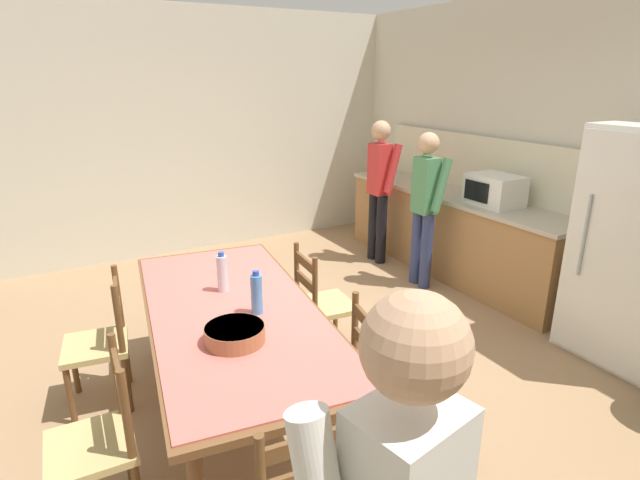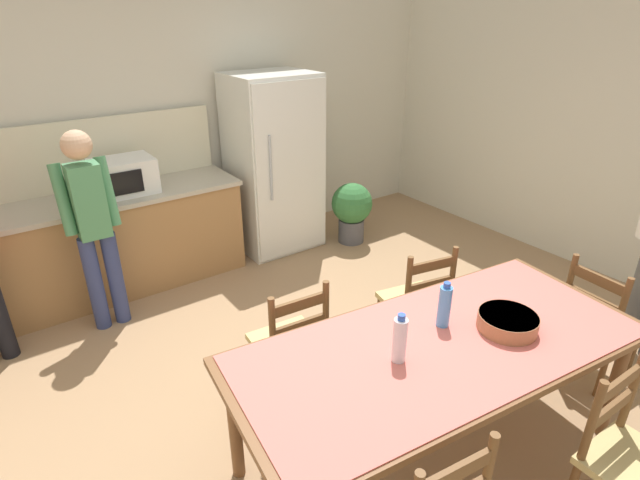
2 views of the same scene
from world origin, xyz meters
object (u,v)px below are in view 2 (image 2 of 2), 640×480
at_px(dining_table, 440,354).
at_px(chair_side_near_right, 628,460).
at_px(chair_head_end, 598,322).
at_px(refrigerator, 274,164).
at_px(microwave, 124,176).
at_px(bottle_near_centre, 400,339).
at_px(person_at_counter, 93,223).
at_px(potted_plant, 352,209).
at_px(chair_side_far_right, 417,302).
at_px(bottle_off_centre, 444,306).
at_px(chair_side_far_left, 291,344).
at_px(serving_bowl, 508,321).

relative_size(dining_table, chair_side_near_right, 2.59).
xyz_separation_m(chair_side_near_right, chair_head_end, (1.00, 0.67, 0.00)).
height_order(refrigerator, microwave, refrigerator).
relative_size(bottle_near_centre, person_at_counter, 0.17).
bearing_deg(potted_plant, chair_side_far_right, -115.42).
relative_size(dining_table, person_at_counter, 1.47).
xyz_separation_m(dining_table, person_at_counter, (-1.14, 2.44, 0.19)).
xyz_separation_m(bottle_off_centre, chair_side_far_left, (-0.54, 0.73, -0.47)).
distance_m(chair_side_far_left, chair_head_end, 2.08).
relative_size(chair_side_near_right, person_at_counter, 0.57).
bearing_deg(person_at_counter, chair_side_far_right, -134.85).
bearing_deg(chair_side_far_right, chair_head_end, 144.22).
distance_m(dining_table, chair_side_far_left, 0.97).
bearing_deg(dining_table, person_at_counter, 114.95).
relative_size(dining_table, chair_side_far_left, 2.59).
distance_m(microwave, bottle_off_centre, 2.98).
height_order(microwave, serving_bowl, microwave).
distance_m(microwave, potted_plant, 2.32).
bearing_deg(chair_side_far_right, person_at_counter, -33.06).
distance_m(dining_table, serving_bowl, 0.42).
relative_size(chair_side_far_right, potted_plant, 1.36).
relative_size(serving_bowl, chair_head_end, 0.35).
xyz_separation_m(dining_table, bottle_off_centre, (0.13, 0.11, 0.20)).
distance_m(chair_side_near_right, chair_side_far_right, 1.57).
xyz_separation_m(refrigerator, potted_plant, (0.70, -0.43, -0.51)).
bearing_deg(bottle_off_centre, chair_side_far_left, 126.19).
relative_size(microwave, chair_head_end, 0.55).
bearing_deg(chair_side_near_right, bottle_near_centre, 129.29).
bearing_deg(refrigerator, microwave, 179.27).
relative_size(refrigerator, microwave, 3.60).
height_order(bottle_near_centre, person_at_counter, person_at_counter).
height_order(bottle_off_centre, potted_plant, bottle_off_centre).
distance_m(serving_bowl, chair_side_near_right, 0.82).
xyz_separation_m(chair_side_near_right, chair_side_far_right, (0.19, 1.56, 0.00)).
height_order(dining_table, chair_side_near_right, chair_side_near_right).
bearing_deg(bottle_near_centre, chair_head_end, -6.91).
bearing_deg(bottle_off_centre, refrigerator, 77.57).
height_order(refrigerator, chair_side_far_left, refrigerator).
relative_size(chair_side_near_right, chair_side_far_right, 1.00).
distance_m(chair_side_far_right, person_at_counter, 2.49).
height_order(refrigerator, chair_side_near_right, refrigerator).
distance_m(microwave, chair_side_near_right, 4.02).
relative_size(dining_table, bottle_near_centre, 8.74).
relative_size(bottle_off_centre, chair_side_far_left, 0.30).
relative_size(bottle_near_centre, serving_bowl, 0.84).
bearing_deg(refrigerator, chair_side_near_right, -95.21).
bearing_deg(chair_side_far_right, chair_side_near_right, 94.90).
distance_m(refrigerator, serving_bowl, 3.09).
distance_m(bottle_near_centre, person_at_counter, 2.56).
distance_m(chair_side_near_right, potted_plant, 3.52).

